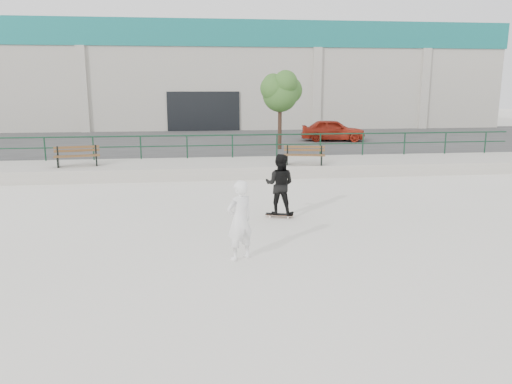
{
  "coord_description": "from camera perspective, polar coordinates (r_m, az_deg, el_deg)",
  "views": [
    {
      "loc": [
        -0.65,
        -11.24,
        3.72
      ],
      "look_at": [
        0.97,
        2.0,
        0.82
      ],
      "focal_mm": 35.0,
      "sensor_mm": 36.0,
      "label": 1
    }
  ],
  "objects": [
    {
      "name": "skateboard",
      "position": [
        14.23,
        2.68,
        -2.6
      ],
      "size": [
        0.8,
        0.42,
        0.09
      ],
      "rotation": [
        0.0,
        0.0,
        -0.3
      ],
      "color": "black",
      "rests_on": "ground"
    },
    {
      "name": "bench_right",
      "position": [
        20.38,
        5.54,
        4.2
      ],
      "size": [
        1.72,
        0.81,
        0.77
      ],
      "rotation": [
        0.0,
        0.0,
        -0.21
      ],
      "color": "brown",
      "rests_on": "ledge"
    },
    {
      "name": "ground",
      "position": [
        11.86,
        -3.51,
        -6.04
      ],
      "size": [
        120.0,
        120.0,
        0.0
      ],
      "primitive_type": "plane",
      "color": "beige",
      "rests_on": "ground"
    },
    {
      "name": "railing",
      "position": [
        22.19,
        -5.3,
        5.81
      ],
      "size": [
        28.0,
        0.06,
        1.03
      ],
      "color": "#153B26",
      "rests_on": "ledge"
    },
    {
      "name": "tree",
      "position": [
        25.1,
        2.84,
        11.53
      ],
      "size": [
        2.18,
        1.94,
        3.87
      ],
      "color": "#402920",
      "rests_on": "parking_strip"
    },
    {
      "name": "commercial_building",
      "position": [
        43.24,
        -6.31,
        13.33
      ],
      "size": [
        44.2,
        16.33,
        8.0
      ],
      "color": "#A9A698",
      "rests_on": "ground"
    },
    {
      "name": "red_car",
      "position": [
        29.19,
        8.79,
        7.01
      ],
      "size": [
        3.86,
        2.19,
        1.24
      ],
      "primitive_type": "imported",
      "rotation": [
        0.0,
        0.0,
        1.36
      ],
      "color": "#A92514",
      "rests_on": "parking_strip"
    },
    {
      "name": "parking_strip",
      "position": [
        29.45,
        -5.71,
        5.44
      ],
      "size": [
        60.0,
        14.0,
        0.5
      ],
      "primitive_type": "cube",
      "color": "#353535",
      "rests_on": "ground"
    },
    {
      "name": "bench_left",
      "position": [
        21.16,
        -19.76,
        3.88
      ],
      "size": [
        1.8,
        0.82,
        0.8
      ],
      "rotation": [
        0.0,
        0.0,
        0.19
      ],
      "color": "brown",
      "rests_on": "ledge"
    },
    {
      "name": "ledge",
      "position": [
        21.04,
        -5.14,
        2.72
      ],
      "size": [
        30.0,
        3.0,
        0.5
      ],
      "primitive_type": "cube",
      "color": "#ADAB9E",
      "rests_on": "ground"
    },
    {
      "name": "seated_skater",
      "position": [
        10.66,
        -1.88,
        -3.25
      ],
      "size": [
        0.76,
        0.68,
        1.74
      ],
      "primitive_type": "imported",
      "rotation": [
        0.0,
        0.0,
        3.66
      ],
      "color": "white",
      "rests_on": "ground"
    },
    {
      "name": "standing_skater",
      "position": [
        14.03,
        2.72,
        0.88
      ],
      "size": [
        1.01,
        0.91,
        1.72
      ],
      "primitive_type": "imported",
      "rotation": [
        0.0,
        0.0,
        2.78
      ],
      "color": "black",
      "rests_on": "skateboard"
    }
  ]
}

